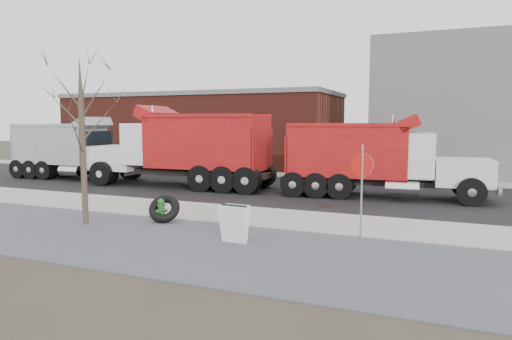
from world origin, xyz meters
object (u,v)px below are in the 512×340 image
at_px(stop_sign, 362,175).
at_px(dump_truck_red_b, 185,146).
at_px(sandwich_board, 234,224).
at_px(truck_tire, 164,209).
at_px(dump_truck_grey, 73,148).
at_px(dump_truck_red_a, 374,156).
at_px(fire_hydrant, 161,211).

height_order(stop_sign, dump_truck_red_b, dump_truck_red_b).
bearing_deg(sandwich_board, truck_tire, 158.87).
xyz_separation_m(stop_sign, dump_truck_grey, (-17.09, 7.09, -0.05)).
bearing_deg(dump_truck_red_a, fire_hydrant, -131.23).
bearing_deg(stop_sign, fire_hydrant, 166.32).
relative_size(truck_tire, dump_truck_red_b, 0.13).
relative_size(fire_hydrant, dump_truck_red_b, 0.08).
bearing_deg(sandwich_board, fire_hydrant, 160.03).
bearing_deg(dump_truck_red_b, stop_sign, 142.75).
distance_m(truck_tire, dump_truck_red_a, 9.32).
height_order(stop_sign, sandwich_board, stop_sign).
relative_size(stop_sign, dump_truck_grey, 0.35).
distance_m(dump_truck_red_b, dump_truck_grey, 7.46).
bearing_deg(sandwich_board, dump_truck_grey, 151.78).
height_order(truck_tire, dump_truck_red_a, dump_truck_red_a).
bearing_deg(dump_truck_grey, sandwich_board, -33.70).
height_order(dump_truck_red_a, dump_truck_grey, dump_truck_red_a).
xyz_separation_m(sandwich_board, dump_truck_grey, (-14.11, 8.86, 1.18)).
height_order(fire_hydrant, truck_tire, truck_tire).
xyz_separation_m(sandwich_board, dump_truck_red_a, (2.29, 8.91, 1.22)).
bearing_deg(fire_hydrant, dump_truck_red_b, 121.57).
height_order(fire_hydrant, stop_sign, stop_sign).
height_order(fire_hydrant, dump_truck_red_b, dump_truck_red_b).
xyz_separation_m(sandwich_board, dump_truck_red_b, (-6.67, 8.49, 1.45)).
bearing_deg(stop_sign, sandwich_board, -165.99).
xyz_separation_m(dump_truck_red_b, dump_truck_grey, (-7.44, 0.37, -0.27)).
xyz_separation_m(fire_hydrant, sandwich_board, (3.25, -1.44, 0.18)).
xyz_separation_m(truck_tire, sandwich_board, (3.16, -1.48, 0.10)).
xyz_separation_m(fire_hydrant, dump_truck_red_a, (5.55, 7.47, 1.40)).
relative_size(fire_hydrant, stop_sign, 0.30).
relative_size(truck_tire, dump_truck_grey, 0.16).
bearing_deg(dump_truck_red_a, truck_tire, -130.89).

